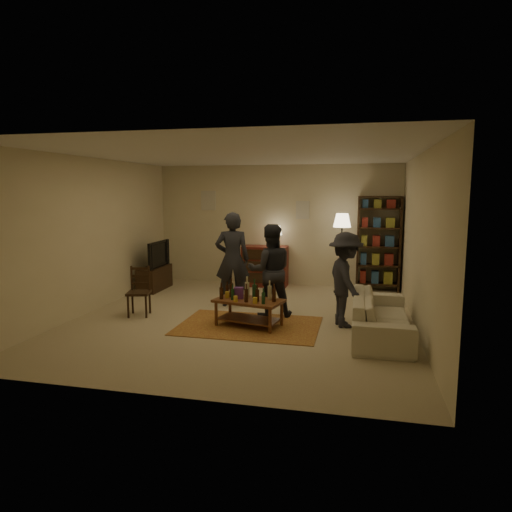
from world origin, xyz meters
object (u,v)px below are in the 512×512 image
(coffee_table, at_px, (248,302))
(tv_stand, at_px, (155,272))
(dining_chair, at_px, (139,290))
(bookshelf, at_px, (378,243))
(floor_lamp, at_px, (342,226))
(person_by_sofa, at_px, (346,280))
(person_right, at_px, (270,271))
(dresser, at_px, (265,265))
(person_left, at_px, (232,259))
(sofa, at_px, (381,315))

(coffee_table, xyz_separation_m, tv_stand, (-2.63, 2.17, -0.00))
(dining_chair, distance_m, bookshelf, 5.03)
(floor_lamp, bearing_deg, person_by_sofa, -85.99)
(person_right, bearing_deg, dining_chair, -5.69)
(dresser, height_order, person_left, person_left)
(coffee_table, distance_m, sofa, 2.02)
(person_left, xyz_separation_m, person_right, (0.82, -0.55, -0.08))
(person_by_sofa, bearing_deg, sofa, -144.76)
(person_by_sofa, bearing_deg, floor_lamp, -16.40)
(floor_lamp, xyz_separation_m, person_left, (-1.91, -1.55, -0.54))
(tv_stand, relative_size, dresser, 0.78)
(person_left, height_order, person_by_sofa, person_left)
(dining_chair, xyz_separation_m, person_by_sofa, (3.46, 0.12, 0.30))
(bookshelf, height_order, floor_lamp, bookshelf)
(tv_stand, distance_m, person_by_sofa, 4.51)
(dresser, relative_size, bookshelf, 0.67)
(person_left, bearing_deg, person_right, 132.50)
(coffee_table, distance_m, dining_chair, 2.00)
(coffee_table, relative_size, sofa, 0.55)
(dining_chair, relative_size, person_right, 0.54)
(person_left, bearing_deg, dresser, -110.58)
(floor_lamp, relative_size, person_by_sofa, 1.11)
(coffee_table, xyz_separation_m, person_left, (-0.60, 1.21, 0.48))
(dresser, xyz_separation_m, person_left, (-0.23, -1.88, 0.40))
(dining_chair, height_order, sofa, dining_chair)
(dining_chair, relative_size, sofa, 0.41)
(dresser, bearing_deg, person_left, -96.96)
(floor_lamp, relative_size, person_left, 0.95)
(dresser, height_order, sofa, dresser)
(bookshelf, bearing_deg, dresser, -178.43)
(coffee_table, bearing_deg, person_right, 71.88)
(person_right, bearing_deg, person_by_sofa, 148.84)
(coffee_table, height_order, dining_chair, dining_chair)
(dining_chair, height_order, bookshelf, bookshelf)
(dresser, xyz_separation_m, person_by_sofa, (1.85, -2.75, 0.27))
(sofa, bearing_deg, dresser, 37.54)
(person_by_sofa, bearing_deg, bookshelf, -32.14)
(coffee_table, height_order, person_left, person_left)
(floor_lamp, relative_size, person_right, 1.06)
(bookshelf, xyz_separation_m, sofa, (-0.05, -3.18, -0.73))
(floor_lamp, bearing_deg, dining_chair, -142.38)
(dresser, bearing_deg, person_by_sofa, -55.97)
(sofa, bearing_deg, person_left, 64.72)
(floor_lamp, relative_size, sofa, 0.80)
(dining_chair, bearing_deg, person_left, 21.56)
(floor_lamp, height_order, person_by_sofa, floor_lamp)
(dining_chair, distance_m, floor_lamp, 4.27)
(dining_chair, xyz_separation_m, tv_stand, (-0.64, 1.95, -0.06))
(bookshelf, bearing_deg, person_left, -143.94)
(coffee_table, bearing_deg, dresser, 96.90)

